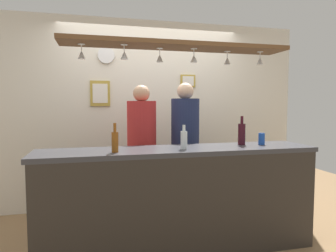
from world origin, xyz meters
TOP-DOWN VIEW (x-y plane):
  - ground_plane at (0.00, 0.00)m, footprint 8.00×8.00m
  - back_wall at (0.00, 1.10)m, footprint 4.40×0.06m
  - bar_counter at (0.00, -0.50)m, footprint 2.70×0.55m
  - overhead_glass_rack at (0.00, -0.30)m, footprint 2.20×0.36m
  - hanging_wineglass_far_left at (-0.89, -0.28)m, footprint 0.07×0.07m
  - hanging_wineglass_left at (-0.52, -0.35)m, footprint 0.07×0.07m
  - hanging_wineglass_center_left at (-0.17, -0.25)m, footprint 0.07×0.07m
  - hanging_wineglass_center at (0.16, -0.31)m, footprint 0.07×0.07m
  - hanging_wineglass_center_right at (0.54, -0.24)m, footprint 0.07×0.07m
  - hanging_wineglass_right at (0.87, -0.31)m, footprint 0.07×0.07m
  - person_left_red_shirt at (-0.25, 0.36)m, footprint 0.34×0.34m
  - person_middle_navy_shirt at (0.28, 0.36)m, footprint 0.34×0.34m
  - bottle_wine_dark_red at (0.71, -0.26)m, footprint 0.08×0.08m
  - bottle_beer_amber_tall at (-0.62, -0.46)m, footprint 0.06×0.06m
  - bottle_soda_clear at (0.03, -0.42)m, footprint 0.06×0.06m
  - drink_can at (0.91, -0.31)m, footprint 0.07×0.07m
  - picture_frame_caricature at (-0.71, 1.06)m, footprint 0.26×0.02m
  - picture_frame_lower_pair at (0.49, 1.06)m, footprint 0.30×0.02m
  - picture_frame_upper_small at (0.53, 1.06)m, footprint 0.22×0.02m
  - wall_clock at (-0.62, 1.05)m, footprint 0.22×0.03m

SIDE VIEW (x-z plane):
  - ground_plane at x=0.00m, z-range 0.00..0.00m
  - bar_counter at x=0.00m, z-range 0.18..1.19m
  - person_left_red_shirt at x=-0.25m, z-range 0.17..1.83m
  - person_middle_navy_shirt at x=0.28m, z-range 0.17..1.87m
  - drink_can at x=0.91m, z-range 1.01..1.13m
  - bottle_soda_clear at x=0.03m, z-range 0.99..1.22m
  - bottle_beer_amber_tall at x=-0.62m, z-range 0.98..1.24m
  - bottle_wine_dark_red at x=0.71m, z-range 0.98..1.28m
  - back_wall at x=0.00m, z-range 0.00..2.60m
  - picture_frame_lower_pair at x=0.49m, z-range 1.32..1.50m
  - picture_frame_caricature at x=-0.71m, z-range 1.41..1.75m
  - picture_frame_upper_small at x=0.53m, z-range 1.68..1.86m
  - hanging_wineglass_far_left at x=-0.89m, z-range 1.82..1.95m
  - hanging_wineglass_left at x=-0.52m, z-range 1.82..1.95m
  - hanging_wineglass_center_left at x=-0.17m, z-range 1.82..1.95m
  - hanging_wineglass_center at x=0.16m, z-range 1.82..1.95m
  - hanging_wineglass_center_right at x=0.54m, z-range 1.82..1.95m
  - hanging_wineglass_right at x=0.87m, z-range 1.82..1.95m
  - overhead_glass_rack at x=0.00m, z-range 1.98..2.02m
  - wall_clock at x=-0.62m, z-range 1.98..2.20m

